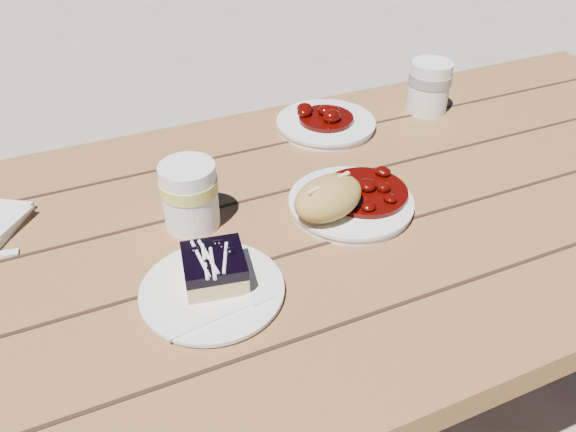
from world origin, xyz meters
name	(u,v)px	position (x,y,z in m)	size (l,w,h in m)	color
picnic_table	(293,288)	(0.00, 0.00, 0.59)	(2.00, 1.55, 0.75)	brown
main_plate	(351,204)	(0.10, -0.01, 0.76)	(0.21, 0.21, 0.02)	white
goulash_stew	(366,184)	(0.13, -0.01, 0.79)	(0.15, 0.15, 0.04)	#480502
bread_roll	(328,198)	(0.05, -0.03, 0.80)	(0.13, 0.09, 0.07)	#B79546
dessert_plate	(212,291)	(-0.18, -0.11, 0.76)	(0.20, 0.20, 0.01)	white
blueberry_cake	(214,267)	(-0.17, -0.10, 0.78)	(0.10, 0.10, 0.05)	#D6B574
fork_dessert	(210,318)	(-0.20, -0.17, 0.76)	(0.03, 0.16, 0.01)	white
coffee_cup	(429,87)	(0.44, 0.25, 0.81)	(0.09, 0.09, 0.11)	white
second_plate	(326,124)	(0.19, 0.27, 0.76)	(0.20, 0.20, 0.02)	white
second_stew	(326,112)	(0.19, 0.27, 0.79)	(0.11, 0.11, 0.04)	#480502
second_cup	(190,196)	(-0.16, 0.05, 0.81)	(0.09, 0.09, 0.11)	white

